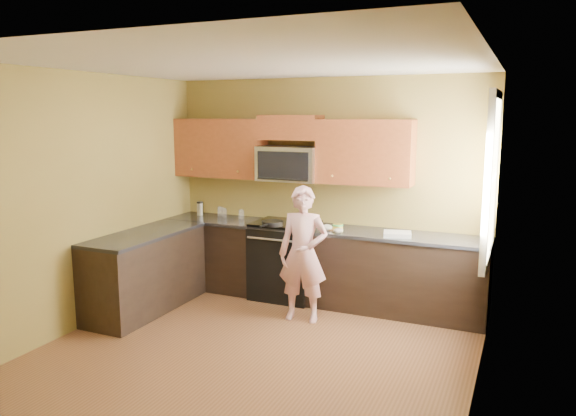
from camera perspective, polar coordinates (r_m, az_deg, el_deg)
The scene contains 27 objects.
floor at distance 5.43m, azimuth -3.72°, elevation -14.91°, with size 4.00×4.00×0.00m, color brown.
ceiling at distance 4.96m, azimuth -4.07°, elevation 14.78°, with size 4.00×4.00×0.00m, color white.
wall_back at distance 6.83m, azimuth 3.90°, elevation 2.03°, with size 4.00×4.00×0.00m, color olive.
wall_front at distance 3.42m, azimuth -19.68°, elevation -6.29°, with size 4.00×4.00×0.00m, color olive.
wall_left at distance 6.20m, azimuth -20.52°, elevation 0.64°, with size 4.00×4.00×0.00m, color olive.
wall_right at distance 4.47m, azimuth 19.47°, elevation -2.59°, with size 4.00×4.00×0.00m, color olive.
cabinet_back_run at distance 6.74m, azimuth 2.94°, elevation -5.97°, with size 4.00×0.60×0.88m, color black.
cabinet_left_run at distance 6.63m, azimuth -14.55°, elevation -6.54°, with size 0.60×1.60×0.88m, color black.
countertop_back at distance 6.62m, azimuth 2.95°, elevation -2.16°, with size 4.00×0.62×0.04m, color black.
countertop_left at distance 6.51m, azimuth -14.65°, elevation -2.66°, with size 0.62×1.60×0.04m, color black.
stove at distance 6.86m, azimuth -0.27°, elevation -5.38°, with size 0.76×0.65×0.95m, color black, non-canonical shape.
microwave at distance 6.78m, azimuth 0.15°, elevation 2.85°, with size 0.76×0.40×0.42m, color silver, non-canonical shape.
upper_cab_left at distance 7.26m, azimuth -6.92°, elevation 3.23°, with size 1.22×0.33×0.75m, color brown, non-canonical shape.
upper_cab_right at distance 6.50m, azimuth 7.90°, elevation 2.46°, with size 1.12×0.33×0.75m, color brown, non-canonical shape.
upper_cab_over_mw at distance 6.77m, azimuth 0.28°, elevation 8.35°, with size 0.76×0.33×0.30m, color brown.
window at distance 5.61m, azimuth 20.41°, elevation 2.86°, with size 0.06×1.06×1.66m, color white, non-canonical shape.
woman at distance 6.03m, azimuth 1.58°, elevation -4.80°, with size 0.55×0.36×1.50m, color #E27182.
frying_pan at distance 6.55m, azimuth -1.61°, elevation -1.82°, with size 0.26×0.45×0.06m, color black, non-canonical shape.
butter_tub at distance 6.47m, azimuth 5.19°, elevation -2.29°, with size 0.12×0.12×0.09m, color yellow, non-canonical shape.
toast_slice at distance 6.45m, azimuth 4.58°, elevation -2.24°, with size 0.11×0.11×0.01m, color #B27F47.
napkin_a at distance 6.29m, azimuth 5.24°, elevation -2.35°, with size 0.11×0.12×0.06m, color silver.
napkin_b at distance 6.45m, azimuth 4.09°, elevation -2.01°, with size 0.12×0.13×0.07m, color silver.
dish_towel at distance 6.22m, azimuth 11.28°, elevation -2.68°, with size 0.30×0.24×0.05m, color white.
travel_mug at distance 7.49m, azimuth -9.09°, elevation -0.73°, with size 0.09×0.09×0.18m, color silver, non-canonical shape.
glass_a at distance 7.39m, azimuth -7.05°, elevation -0.33°, with size 0.07×0.07×0.12m, color silver.
glass_b at distance 7.28m, azimuth -6.62°, elevation -0.48°, with size 0.07×0.07×0.12m, color silver.
glass_c at distance 7.13m, azimuth -4.87°, elevation -0.66°, with size 0.07×0.07×0.12m, color silver.
Camera 1 is at (2.29, -4.37, 2.26)m, focal length 34.31 mm.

